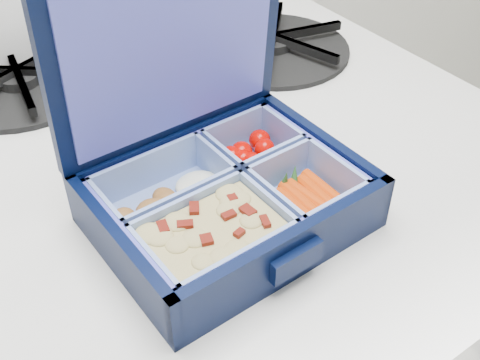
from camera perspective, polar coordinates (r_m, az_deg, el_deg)
bento_box at (r=0.50m, az=-1.12°, el=-1.95°), size 0.22×0.17×0.05m
burner_grate at (r=0.77m, az=3.15°, el=13.00°), size 0.23×0.23×0.03m
burner_grate_rear at (r=0.74m, az=-20.25°, el=9.00°), size 0.24×0.24×0.02m
fork at (r=0.67m, az=-0.56°, el=7.46°), size 0.10×0.17×0.01m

